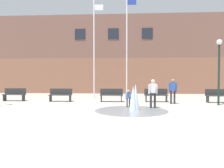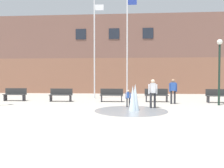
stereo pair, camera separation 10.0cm
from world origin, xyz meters
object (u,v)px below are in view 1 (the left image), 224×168
park_bench_under_right_flagpole (111,95)px  child_with_pink_shirt (128,97)px  park_bench_near_trashcan (156,95)px  flagpole_left (94,46)px  flagpole_right (127,44)px  lamp_post_right_lane (219,62)px  park_bench_center (61,95)px  park_bench_far_right (218,96)px  adult_near_bench (153,91)px  park_bench_far_left (14,94)px  adult_watching (173,89)px

park_bench_under_right_flagpole → child_with_pink_shirt: bearing=-67.1°
park_bench_near_trashcan → flagpole_left: size_ratio=0.20×
child_with_pink_shirt → flagpole_right: 6.35m
flagpole_right → lamp_post_right_lane: flagpole_right is taller
park_bench_center → park_bench_far_right: (10.78, -0.01, 0.00)m
adult_near_bench → flagpole_right: bearing=1.8°
park_bench_far_left → park_bench_near_trashcan: 10.15m
child_with_pink_shirt → flagpole_left: size_ratio=0.12×
park_bench_center → park_bench_under_right_flagpole: 3.59m
park_bench_center → adult_watching: (7.61, -0.88, 0.45)m
park_bench_far_left → lamp_post_right_lane: size_ratio=0.40×
lamp_post_right_lane → adult_watching: bearing=168.7°
park_bench_far_left → park_bench_under_right_flagpole: size_ratio=1.00×
park_bench_center → flagpole_left: (2.05, 2.44, 3.73)m
adult_watching → flagpole_left: 7.25m
adult_watching → adult_near_bench: bearing=-119.3°
park_bench_under_right_flagpole → park_bench_far_right: 7.19m
park_bench_under_right_flagpole → park_bench_near_trashcan: size_ratio=1.00×
park_bench_far_right → adult_watching: 3.32m
park_bench_far_right → lamp_post_right_lane: (-0.54, -1.40, 2.13)m
adult_watching → flagpole_left: flagpole_left is taller
park_bench_far_left → flagpole_right: bearing=15.4°
adult_watching → lamp_post_right_lane: (2.64, -0.53, 1.67)m
lamp_post_right_lane → child_with_pink_shirt: bearing=-167.5°
park_bench_far_left → adult_watching: adult_watching is taller
park_bench_far_left → park_bench_under_right_flagpole: 7.05m
adult_near_bench → flagpole_right: 6.50m
park_bench_far_left → park_bench_far_right: same height
park_bench_under_right_flagpole → park_bench_far_right: size_ratio=1.00×
flagpole_left → adult_watching: bearing=-30.9°
park_bench_far_left → lamp_post_right_lane: bearing=-6.7°
park_bench_under_right_flagpole → adult_watching: bearing=-13.6°
park_bench_far_left → adult_near_bench: (9.55, -3.07, 0.45)m
park_bench_center → park_bench_near_trashcan: size_ratio=1.00×
park_bench_far_left → park_bench_near_trashcan: bearing=0.1°
adult_near_bench → adult_watching: (1.51, 1.99, 0.00)m
park_bench_near_trashcan → park_bench_far_right: size_ratio=1.00×
park_bench_far_right → flagpole_left: flagpole_left is taller
flagpole_left → lamp_post_right_lane: size_ratio=1.98×
park_bench_center → flagpole_right: size_ratio=0.19×
park_bench_center → park_bench_far_right: same height
flagpole_left → flagpole_right: 2.64m
park_bench_far_left → adult_watching: bearing=-5.6°
park_bench_far_right → adult_near_bench: (-4.69, -2.86, 0.45)m
park_bench_under_right_flagpole → adult_near_bench: 3.91m
park_bench_far_right → flagpole_right: (-6.09, 2.46, 3.92)m
child_with_pink_shirt → park_bench_far_left: bearing=83.9°
child_with_pink_shirt → lamp_post_right_lane: lamp_post_right_lane is taller
park_bench_far_left → park_bench_far_right: size_ratio=1.00×
park_bench_far_left → adult_near_bench: bearing=-17.8°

